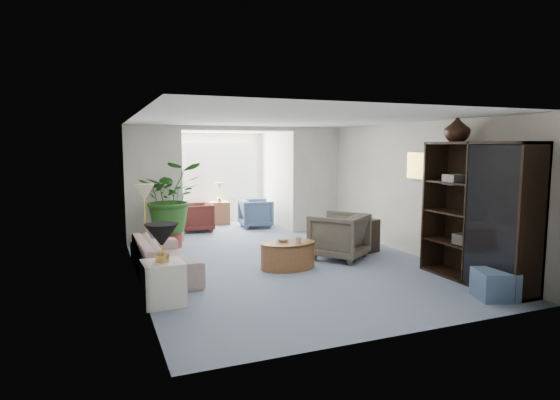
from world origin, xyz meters
name	(u,v)px	position (x,y,z in m)	size (l,w,h in m)	color
floor	(293,268)	(0.00, 0.00, 0.00)	(6.00, 6.00, 0.00)	gray
sunroom_floor	(228,228)	(0.00, 4.10, 0.00)	(2.60, 2.60, 0.00)	gray
back_pier_left	(154,184)	(-1.90, 3.00, 1.25)	(1.20, 0.12, 2.50)	white
back_pier_right	(316,180)	(1.90, 3.00, 1.25)	(1.20, 0.12, 2.50)	white
back_header	(240,128)	(0.00, 3.00, 2.45)	(2.60, 0.12, 0.10)	white
window_pane	(217,170)	(0.00, 5.18, 1.40)	(2.20, 0.02, 1.50)	white
window_blinds	(217,170)	(0.00, 5.15, 1.40)	(2.20, 0.02, 1.50)	white
framed_picture	(419,166)	(2.46, -0.10, 1.70)	(0.04, 0.50, 0.40)	beige
sofa	(164,258)	(-2.09, 0.35, 0.30)	(2.03, 0.79, 0.59)	#BFB1A2
end_table	(163,283)	(-2.29, -1.00, 0.28)	(0.52, 0.52, 0.57)	white
table_lamp	(162,235)	(-2.29, -1.00, 0.92)	(0.44, 0.44, 0.30)	black
floor_lamp	(144,192)	(-2.25, 1.44, 1.25)	(0.36, 0.36, 0.28)	beige
coffee_table	(288,255)	(-0.09, 0.03, 0.23)	(0.95, 0.95, 0.45)	#975C37
coffee_bowl	(283,240)	(-0.14, 0.13, 0.48)	(0.21, 0.21, 0.05)	silver
coffee_cup	(299,240)	(0.06, -0.07, 0.50)	(0.11, 0.11, 0.10)	beige
wingback_chair	(339,236)	(1.05, 0.32, 0.42)	(0.90, 0.93, 0.84)	#5D5749
side_table_dark	(363,236)	(1.75, 0.62, 0.32)	(0.53, 0.43, 0.64)	black
entertainment_cabinet	(478,213)	(2.23, -1.78, 1.06)	(0.51, 1.91, 2.13)	black
cabinet_urn	(457,128)	(2.23, -1.28, 2.33)	(0.39, 0.39, 0.41)	black
ottoman	(495,285)	(1.92, -2.45, 0.19)	(0.49, 0.49, 0.39)	slate
plant_pot	(172,239)	(-1.64, 2.43, 0.16)	(0.40, 0.40, 0.32)	#A53B2F
house_plant	(171,197)	(-1.64, 2.43, 1.04)	(1.29, 1.12, 1.43)	#26581E
sunroom_chair_blue	(256,213)	(0.71, 4.00, 0.36)	(0.76, 0.78, 0.71)	slate
sunroom_chair_maroon	(197,217)	(-0.79, 4.00, 0.34)	(0.73, 0.75, 0.68)	maroon
sunroom_table	(220,213)	(-0.04, 4.75, 0.30)	(0.49, 0.38, 0.60)	#975C37
shelf_clutter	(479,212)	(2.18, -1.86, 1.09)	(0.30, 1.21, 1.06)	#44413F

